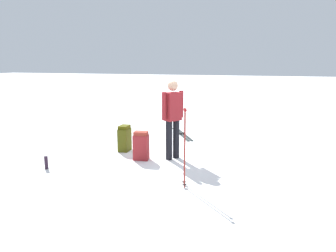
{
  "coord_description": "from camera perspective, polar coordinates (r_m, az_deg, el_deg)",
  "views": [
    {
      "loc": [
        -6.63,
        -1.97,
        2.11
      ],
      "look_at": [
        0.0,
        0.0,
        0.7
      ],
      "focal_mm": 34.53,
      "sensor_mm": 36.0,
      "label": 1
    }
  ],
  "objects": [
    {
      "name": "ski_poles_planted_near",
      "position": [
        5.37,
        2.96,
        -3.22
      ],
      "size": [
        0.19,
        0.1,
        1.35
      ],
      "color": "maroon",
      "rests_on": "ground_plane"
    },
    {
      "name": "backpack_large_dark",
      "position": [
        6.97,
        -4.77,
        -3.53
      ],
      "size": [
        0.26,
        0.34,
        0.62
      ],
      "color": "maroon",
      "rests_on": "ground_plane"
    },
    {
      "name": "backpack_bright",
      "position": [
        7.69,
        -7.67,
        -2.2
      ],
      "size": [
        0.33,
        0.23,
        0.61
      ],
      "color": "#434710",
      "rests_on": "ground_plane"
    },
    {
      "name": "thermos_bottle",
      "position": [
        6.84,
        -20.7,
        -6.06
      ],
      "size": [
        0.07,
        0.07,
        0.26
      ],
      "primitive_type": "cylinder",
      "color": "black",
      "rests_on": "ground_plane"
    },
    {
      "name": "ground_plane",
      "position": [
        7.23,
        -0.0,
        -5.44
      ],
      "size": [
        80.0,
        80.0,
        0.0
      ],
      "primitive_type": "plane",
      "color": "white"
    },
    {
      "name": "skier_standing",
      "position": [
        6.89,
        0.83,
        1.86
      ],
      "size": [
        0.48,
        0.37,
        1.7
      ],
      "color": "black",
      "rests_on": "ground_plane"
    },
    {
      "name": "ski_pair_near",
      "position": [
        9.37,
        2.49,
        -1.42
      ],
      "size": [
        1.57,
        0.98,
        0.05
      ],
      "color": "#202828",
      "rests_on": "ground_plane"
    }
  ]
}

